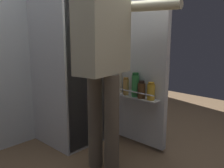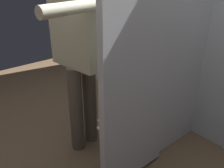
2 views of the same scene
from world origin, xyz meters
name	(u,v)px [view 1 (image 1 of 2)]	position (x,y,z in m)	size (l,w,h in m)	color
ground_plane	(112,153)	(0.00, 0.00, 0.00)	(5.21, 5.21, 0.00)	brown
kitchen_wall	(52,19)	(0.00, 0.87, 1.25)	(4.40, 0.10, 2.51)	silver
refrigerator	(79,58)	(0.03, 0.48, 0.86)	(0.68, 1.17, 1.72)	silver
person	(103,52)	(-0.22, -0.12, 0.97)	(0.62, 0.72, 1.61)	#665B4C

